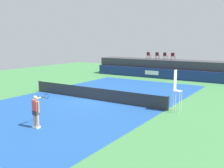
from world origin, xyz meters
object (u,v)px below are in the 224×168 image
spectator_chair_left (157,55)px  spectator_chair_center (165,56)px  umpire_chair (176,88)px  tennis_ball (172,98)px  spectator_chair_far_left (149,55)px  net_post_far (169,103)px  net_post_near (39,86)px  tennis_player (36,110)px  spectator_chair_right (173,56)px

spectator_chair_left → spectator_chair_center: 1.05m
umpire_chair → tennis_ball: bearing=113.3°
spectator_chair_far_left → tennis_ball: spectator_chair_far_left is taller
spectator_chair_left → tennis_ball: size_ratio=13.06×
spectator_chair_center → umpire_chair: bearing=-66.0°
spectator_chair_far_left → umpire_chair: 17.67m
umpire_chair → net_post_far: bearing=-179.6°
spectator_chair_far_left → net_post_far: size_ratio=0.89×
spectator_chair_far_left → net_post_near: (-3.85, -15.15, -2.19)m
spectator_chair_left → tennis_ball: (6.24, -11.50, -2.66)m
net_post_near → tennis_player: size_ratio=0.56×
umpire_chair → net_post_far: size_ratio=2.76×
spectator_chair_far_left → spectator_chair_right: 3.24m
spectator_chair_right → spectator_chair_left: bearing=179.1°
umpire_chair → tennis_ball: size_ratio=40.59×
spectator_chair_left → spectator_chair_far_left: bearing=-172.8°
spectator_chair_far_left → tennis_ball: bearing=-56.9°
spectator_chair_right → umpire_chair: size_ratio=0.32×
net_post_near → net_post_far: 12.40m
spectator_chair_center → spectator_chair_left: bearing=-177.3°
net_post_near → spectator_chair_far_left: bearing=75.7°
spectator_chair_left → tennis_player: bearing=-83.1°
umpire_chair → tennis_player: bearing=-126.2°
net_post_far → tennis_ball: (-1.15, 3.80, -0.46)m
spectator_chair_far_left → spectator_chair_left: 1.16m
net_post_near → tennis_ball: 11.88m
umpire_chair → spectator_chair_center: bearing=114.0°
umpire_chair → tennis_ball: (-1.63, 3.79, -1.55)m
net_post_near → spectator_chair_right: bearing=65.1°
tennis_player → tennis_ball: 11.46m
spectator_chair_left → umpire_chair: size_ratio=0.32×
spectator_chair_left → tennis_ball: spectator_chair_left is taller
spectator_chair_far_left → spectator_chair_right: size_ratio=1.00×
spectator_chair_left → umpire_chair: 17.24m
net_post_far → spectator_chair_right: bearing=109.2°
net_post_near → tennis_ball: bearing=18.7°
spectator_chair_left → tennis_player: size_ratio=0.50×
spectator_chair_center → tennis_ball: bearing=-65.8°
spectator_chair_far_left → umpire_chair: size_ratio=0.32×
tennis_player → net_post_far: bearing=56.4°
spectator_chair_right → tennis_player: (0.61, -22.33, -1.73)m
spectator_chair_right → umpire_chair: 16.36m
spectator_chair_center → spectator_chair_right: 1.04m
net_post_far → spectator_chair_left: bearing=115.8°
spectator_chair_far_left → spectator_chair_right: (3.24, 0.11, 0.00)m
spectator_chair_center → umpire_chair: (6.83, -15.34, -1.11)m
tennis_player → spectator_chair_far_left: bearing=99.8°
spectator_chair_left → net_post_far: (7.40, -15.29, -2.19)m
tennis_player → umpire_chair: bearing=53.8°
spectator_chair_right → umpire_chair: (5.79, -15.26, -1.11)m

